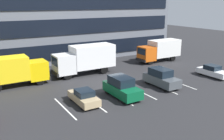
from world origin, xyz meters
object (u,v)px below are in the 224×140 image
object	(u,v)px
sedan_tan	(84,97)
suv_forest	(122,87)
box_truck_white	(85,58)
suv_charcoal	(161,78)
sedan_white	(213,71)
box_truck_yellow_all	(13,70)
box_truck_orange	(160,50)

from	to	relation	value
sedan_tan	suv_forest	size ratio (longest dim) A/B	0.86
box_truck_white	suv_charcoal	world-z (taller)	box_truck_white
sedan_white	suv_forest	bearing A→B (deg)	179.71
suv_charcoal	suv_forest	size ratio (longest dim) A/B	0.98
sedan_tan	suv_charcoal	distance (m)	9.54
box_truck_white	suv_forest	distance (m)	9.38
box_truck_yellow_all	sedan_tan	size ratio (longest dim) A/B	1.85
box_truck_yellow_all	sedan_white	bearing A→B (deg)	-21.86
box_truck_white	suv_charcoal	xyz separation A→B (m)	(5.12, -8.83, -1.14)
box_truck_yellow_all	suv_forest	size ratio (longest dim) A/B	1.60
box_truck_yellow_all	sedan_tan	distance (m)	9.76
suv_charcoal	box_truck_yellow_all	bearing A→B (deg)	149.24
box_truck_orange	suv_charcoal	distance (m)	12.42
box_truck_orange	suv_charcoal	size ratio (longest dim) A/B	1.63
box_truck_yellow_all	suv_charcoal	xyz separation A→B (m)	(14.11, -8.40, -0.93)
box_truck_white	sedan_white	distance (m)	16.34
box_truck_orange	suv_forest	xyz separation A→B (m)	(-13.63, -9.87, -0.89)
suv_charcoal	suv_forest	distance (m)	5.59
suv_forest	sedan_white	size ratio (longest dim) A/B	1.13
box_truck_orange	suv_forest	bearing A→B (deg)	-144.08
box_truck_orange	sedan_white	bearing A→B (deg)	-89.33
suv_forest	box_truck_yellow_all	bearing A→B (deg)	133.92
suv_charcoal	box_truck_orange	bearing A→B (deg)	49.38
box_truck_orange	suv_charcoal	bearing A→B (deg)	-130.62
box_truck_white	sedan_white	bearing A→B (deg)	-35.16
suv_charcoal	sedan_white	xyz separation A→B (m)	(8.18, -0.54, -0.29)
box_truck_yellow_all	suv_charcoal	distance (m)	16.45
box_truck_white	sedan_tan	size ratio (longest dim) A/B	2.06
box_truck_yellow_all	box_truck_white	size ratio (longest dim) A/B	0.90
box_truck_white	sedan_tan	world-z (taller)	box_truck_white
sedan_tan	box_truck_yellow_all	bearing A→B (deg)	118.22
box_truck_white	suv_charcoal	distance (m)	10.27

